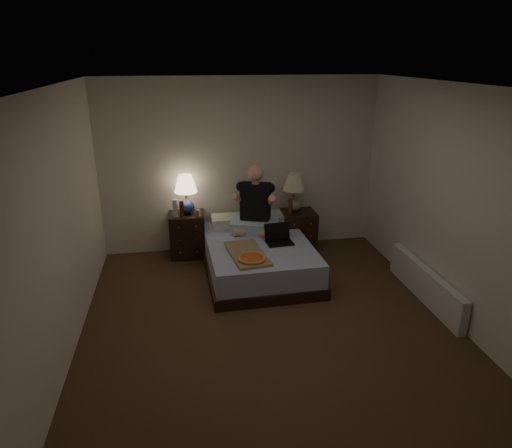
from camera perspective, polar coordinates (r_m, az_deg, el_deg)
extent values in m
cube|color=#523623|center=(5.07, 1.76, -12.61)|extent=(4.00, 4.50, 0.00)
cube|color=white|center=(4.26, 2.13, 16.87)|extent=(4.00, 4.50, 0.00)
cube|color=white|center=(6.64, -1.98, 7.27)|extent=(4.00, 0.00, 2.50)
cube|color=white|center=(2.59, 12.31, -15.98)|extent=(4.00, 0.00, 2.50)
cube|color=white|center=(4.57, -23.46, -0.67)|extent=(0.00, 4.50, 2.50)
cube|color=white|center=(5.27, 23.76, 1.98)|extent=(0.00, 4.50, 2.50)
cube|color=#5C6FB9|center=(6.10, 0.30, -4.20)|extent=(1.38, 1.81, 0.44)
cube|color=black|center=(6.66, -8.53, -1.32)|extent=(0.51, 0.46, 0.64)
cube|color=black|center=(6.74, 5.31, -0.97)|extent=(0.48, 0.43, 0.62)
cylinder|color=white|center=(6.42, -10.08, 1.97)|extent=(0.07, 0.07, 0.25)
cylinder|color=#A7A7A2|center=(6.40, -7.26, 1.36)|extent=(0.07, 0.07, 0.10)
cylinder|color=#4F1F0B|center=(6.42, -9.26, 1.91)|extent=(0.06, 0.06, 0.23)
cylinder|color=#5E320D|center=(6.50, 4.29, 2.22)|extent=(0.06, 0.06, 0.23)
cube|color=silver|center=(5.82, 20.37, -7.08)|extent=(0.10, 1.60, 0.40)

